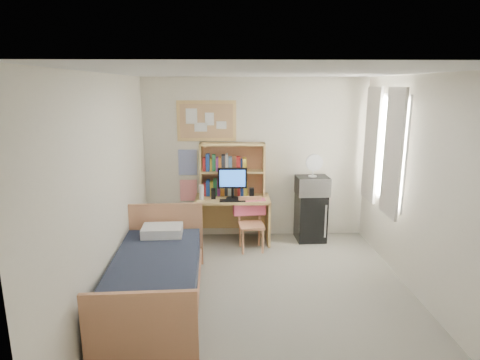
{
  "coord_description": "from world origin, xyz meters",
  "views": [
    {
      "loc": [
        -0.44,
        -4.33,
        2.46
      ],
      "look_at": [
        -0.27,
        1.2,
        1.16
      ],
      "focal_mm": 30.0,
      "sensor_mm": 36.0,
      "label": 1
    }
  ],
  "objects_px": {
    "bed": "(156,281)",
    "desk_fan": "(313,166)",
    "microwave": "(312,186)",
    "monitor": "(232,184)",
    "speaker_left": "(213,194)",
    "desk_chair": "(251,225)",
    "desk": "(233,220)",
    "bulletin_board": "(207,121)",
    "speaker_right": "(252,193)",
    "mini_fridge": "(311,217)"
  },
  "relations": [
    {
      "from": "monitor",
      "to": "speaker_right",
      "type": "xyz_separation_m",
      "value": [
        0.3,
        -0.0,
        -0.16
      ]
    },
    {
      "from": "bulletin_board",
      "to": "mini_fridge",
      "type": "height_order",
      "value": "bulletin_board"
    },
    {
      "from": "speaker_left",
      "to": "bulletin_board",
      "type": "bearing_deg",
      "value": 106.75
    },
    {
      "from": "desk_fan",
      "to": "speaker_right",
      "type": "bearing_deg",
      "value": -176.86
    },
    {
      "from": "speaker_left",
      "to": "speaker_right",
      "type": "height_order",
      "value": "speaker_right"
    },
    {
      "from": "desk",
      "to": "speaker_right",
      "type": "xyz_separation_m",
      "value": [
        0.3,
        -0.06,
        0.45
      ]
    },
    {
      "from": "bed",
      "to": "desk_chair",
      "type": "bearing_deg",
      "value": 49.67
    },
    {
      "from": "desk_fan",
      "to": "speaker_left",
      "type": "bearing_deg",
      "value": -179.24
    },
    {
      "from": "bed",
      "to": "microwave",
      "type": "bearing_deg",
      "value": 38.99
    },
    {
      "from": "bulletin_board",
      "to": "speaker_right",
      "type": "height_order",
      "value": "bulletin_board"
    },
    {
      "from": "bulletin_board",
      "to": "speaker_right",
      "type": "xyz_separation_m",
      "value": [
        0.7,
        -0.36,
        -1.1
      ]
    },
    {
      "from": "speaker_left",
      "to": "desk_chair",
      "type": "bearing_deg",
      "value": -27.08
    },
    {
      "from": "mini_fridge",
      "to": "desk_fan",
      "type": "xyz_separation_m",
      "value": [
        0.0,
        -0.02,
        0.84
      ]
    },
    {
      "from": "microwave",
      "to": "desk_fan",
      "type": "height_order",
      "value": "desk_fan"
    },
    {
      "from": "speaker_right",
      "to": "desk_fan",
      "type": "bearing_deg",
      "value": 6.26
    },
    {
      "from": "microwave",
      "to": "desk_fan",
      "type": "distance_m",
      "value": 0.31
    },
    {
      "from": "monitor",
      "to": "mini_fridge",
      "type": "bearing_deg",
      "value": 5.69
    },
    {
      "from": "speaker_left",
      "to": "monitor",
      "type": "bearing_deg",
      "value": 0.0
    },
    {
      "from": "mini_fridge",
      "to": "speaker_left",
      "type": "relative_size",
      "value": 4.58
    },
    {
      "from": "desk",
      "to": "mini_fridge",
      "type": "relative_size",
      "value": 1.53
    },
    {
      "from": "desk_chair",
      "to": "monitor",
      "type": "distance_m",
      "value": 0.71
    },
    {
      "from": "monitor",
      "to": "desk_fan",
      "type": "distance_m",
      "value": 1.3
    },
    {
      "from": "desk",
      "to": "mini_fridge",
      "type": "height_order",
      "value": "mini_fridge"
    },
    {
      "from": "desk",
      "to": "monitor",
      "type": "bearing_deg",
      "value": -90.0
    },
    {
      "from": "speaker_right",
      "to": "speaker_left",
      "type": "bearing_deg",
      "value": -180.0
    },
    {
      "from": "mini_fridge",
      "to": "desk_fan",
      "type": "relative_size",
      "value": 2.34
    },
    {
      "from": "desk",
      "to": "speaker_left",
      "type": "distance_m",
      "value": 0.55
    },
    {
      "from": "desk_chair",
      "to": "bed",
      "type": "distance_m",
      "value": 1.93
    },
    {
      "from": "mini_fridge",
      "to": "speaker_left",
      "type": "distance_m",
      "value": 1.63
    },
    {
      "from": "desk_chair",
      "to": "desk",
      "type": "bearing_deg",
      "value": 121.9
    },
    {
      "from": "speaker_right",
      "to": "desk",
      "type": "bearing_deg",
      "value": 168.69
    },
    {
      "from": "desk",
      "to": "mini_fridge",
      "type": "bearing_deg",
      "value": 3.0
    },
    {
      "from": "bulletin_board",
      "to": "bed",
      "type": "distance_m",
      "value": 2.77
    },
    {
      "from": "microwave",
      "to": "desk_fan",
      "type": "xyz_separation_m",
      "value": [
        0.0,
        0.0,
        0.31
      ]
    },
    {
      "from": "desk_chair",
      "to": "desk_fan",
      "type": "height_order",
      "value": "desk_fan"
    },
    {
      "from": "mini_fridge",
      "to": "bulletin_board",
      "type": "bearing_deg",
      "value": 169.15
    },
    {
      "from": "speaker_right",
      "to": "microwave",
      "type": "relative_size",
      "value": 0.35
    },
    {
      "from": "desk_chair",
      "to": "bed",
      "type": "height_order",
      "value": "desk_chair"
    },
    {
      "from": "bed",
      "to": "desk_fan",
      "type": "distance_m",
      "value": 3.05
    },
    {
      "from": "desk_chair",
      "to": "desk_fan",
      "type": "relative_size",
      "value": 2.46
    },
    {
      "from": "speaker_right",
      "to": "desk_fan",
      "type": "distance_m",
      "value": 1.06
    },
    {
      "from": "bed",
      "to": "desk_fan",
      "type": "xyz_separation_m",
      "value": [
        2.17,
        1.91,
        0.95
      ]
    },
    {
      "from": "bulletin_board",
      "to": "microwave",
      "type": "height_order",
      "value": "bulletin_board"
    },
    {
      "from": "desk_chair",
      "to": "monitor",
      "type": "relative_size",
      "value": 1.67
    },
    {
      "from": "monitor",
      "to": "speaker_left",
      "type": "relative_size",
      "value": 2.88
    },
    {
      "from": "speaker_right",
      "to": "desk_fan",
      "type": "height_order",
      "value": "desk_fan"
    },
    {
      "from": "speaker_right",
      "to": "desk_fan",
      "type": "xyz_separation_m",
      "value": [
        0.97,
        0.1,
        0.4
      ]
    },
    {
      "from": "bed",
      "to": "desk_fan",
      "type": "height_order",
      "value": "desk_fan"
    },
    {
      "from": "speaker_left",
      "to": "desk_fan",
      "type": "distance_m",
      "value": 1.63
    },
    {
      "from": "mini_fridge",
      "to": "speaker_right",
      "type": "xyz_separation_m",
      "value": [
        -0.97,
        -0.12,
        0.44
      ]
    }
  ]
}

